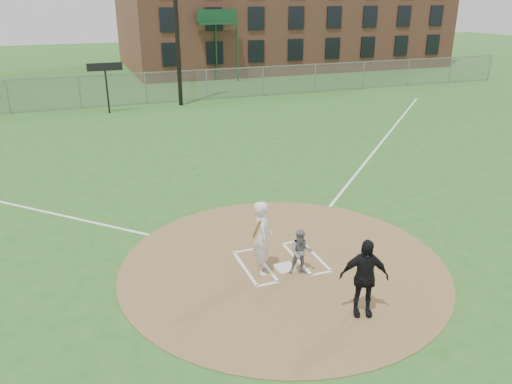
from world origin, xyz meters
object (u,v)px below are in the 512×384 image
object	(u,v)px
batter_at_plate	(263,238)
catcher	(301,252)
umpire	(364,277)
home_plate	(285,268)

from	to	relation	value
batter_at_plate	catcher	bearing A→B (deg)	-24.52
catcher	batter_at_plate	bearing A→B (deg)	175.00
catcher	batter_at_plate	world-z (taller)	batter_at_plate
umpire	catcher	bearing A→B (deg)	125.80
batter_at_plate	home_plate	bearing A→B (deg)	-3.87
batter_at_plate	umpire	bearing A→B (deg)	-59.91
umpire	batter_at_plate	world-z (taller)	batter_at_plate
home_plate	catcher	world-z (taller)	catcher
catcher	umpire	distance (m)	2.09
home_plate	batter_at_plate	xyz separation A→B (m)	(-0.61, 0.04, 0.94)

